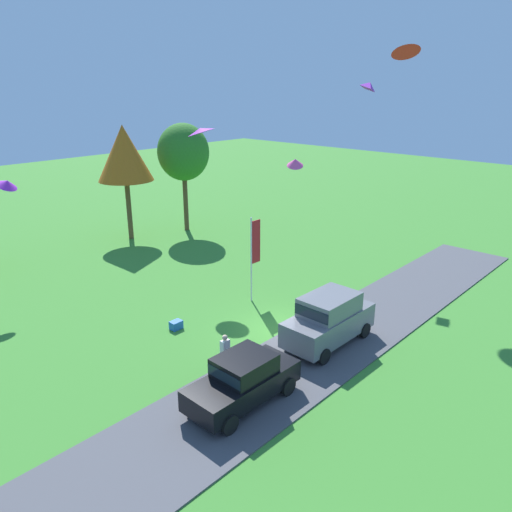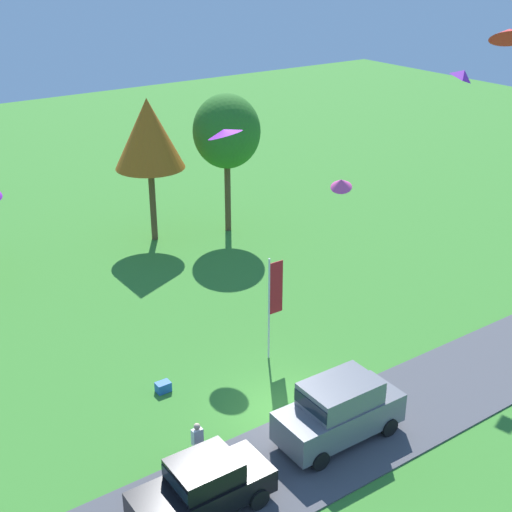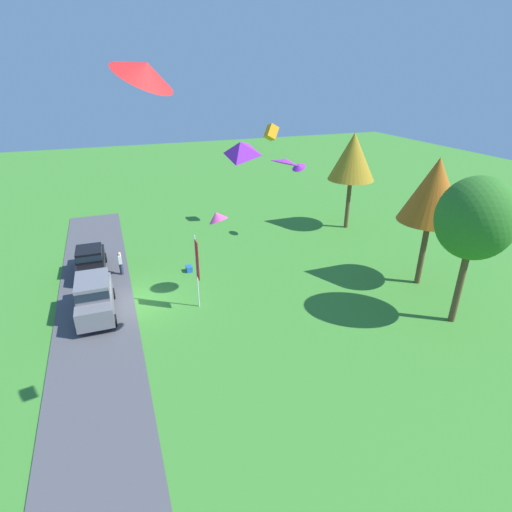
{
  "view_description": "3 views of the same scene",
  "coord_description": "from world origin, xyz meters",
  "px_view_note": "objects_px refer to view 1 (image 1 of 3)",
  "views": [
    {
      "loc": [
        -16.1,
        -13.38,
        11.03
      ],
      "look_at": [
        2.66,
        3.85,
        2.13
      ],
      "focal_mm": 35.0,
      "sensor_mm": 36.0,
      "label": 1
    },
    {
      "loc": [
        -13.46,
        -17.35,
        16.21
      ],
      "look_at": [
        1.01,
        3.26,
        4.89
      ],
      "focal_mm": 50.0,
      "sensor_mm": 36.0,
      "label": 2
    },
    {
      "loc": [
        21.99,
        -0.64,
        12.7
      ],
      "look_at": [
        1.87,
        6.85,
        2.82
      ],
      "focal_mm": 28.0,
      "sensor_mm": 36.0,
      "label": 3
    }
  ],
  "objects_px": {
    "kite_delta_high_left": "(201,130)",
    "kite_delta_near_flag": "(7,183)",
    "tree_lone_near": "(124,153)",
    "kite_delta_trailing_tail": "(295,162)",
    "cooler_box": "(176,325)",
    "kite_diamond_over_trees": "(370,86)",
    "tree_far_left": "(183,152)",
    "flag_banner": "(254,248)",
    "kite_delta_low_drifter": "(406,49)",
    "car_sedan_near_entrance": "(243,378)",
    "car_suv_mid_row": "(329,317)",
    "person_watching_sky": "(225,354)"
  },
  "relations": [
    {
      "from": "kite_delta_trailing_tail",
      "to": "kite_delta_low_drifter",
      "type": "relative_size",
      "value": 0.57
    },
    {
      "from": "tree_far_left",
      "to": "flag_banner",
      "type": "bearing_deg",
      "value": -115.49
    },
    {
      "from": "kite_delta_near_flag",
      "to": "kite_delta_trailing_tail",
      "type": "bearing_deg",
      "value": -39.86
    },
    {
      "from": "car_sedan_near_entrance",
      "to": "person_watching_sky",
      "type": "height_order",
      "value": "car_sedan_near_entrance"
    },
    {
      "from": "cooler_box",
      "to": "kite_delta_trailing_tail",
      "type": "height_order",
      "value": "kite_delta_trailing_tail"
    },
    {
      "from": "person_watching_sky",
      "to": "kite_delta_high_left",
      "type": "relative_size",
      "value": 1.08
    },
    {
      "from": "kite_delta_near_flag",
      "to": "kite_delta_low_drifter",
      "type": "bearing_deg",
      "value": -36.64
    },
    {
      "from": "car_sedan_near_entrance",
      "to": "flag_banner",
      "type": "distance_m",
      "value": 9.41
    },
    {
      "from": "tree_far_left",
      "to": "car_suv_mid_row",
      "type": "bearing_deg",
      "value": -111.97
    },
    {
      "from": "flag_banner",
      "to": "kite_delta_near_flag",
      "type": "distance_m",
      "value": 13.19
    },
    {
      "from": "tree_lone_near",
      "to": "kite_delta_near_flag",
      "type": "distance_m",
      "value": 10.72
    },
    {
      "from": "tree_lone_near",
      "to": "kite_delta_trailing_tail",
      "type": "distance_m",
      "value": 14.06
    },
    {
      "from": "flag_banner",
      "to": "kite_delta_high_left",
      "type": "relative_size",
      "value": 2.91
    },
    {
      "from": "cooler_box",
      "to": "kite_delta_low_drifter",
      "type": "relative_size",
      "value": 0.35
    },
    {
      "from": "car_sedan_near_entrance",
      "to": "kite_diamond_over_trees",
      "type": "distance_m",
      "value": 20.08
    },
    {
      "from": "cooler_box",
      "to": "car_suv_mid_row",
      "type": "bearing_deg",
      "value": -58.86
    },
    {
      "from": "person_watching_sky",
      "to": "tree_far_left",
      "type": "relative_size",
      "value": 0.21
    },
    {
      "from": "tree_lone_near",
      "to": "kite_delta_high_left",
      "type": "height_order",
      "value": "kite_delta_high_left"
    },
    {
      "from": "kite_diamond_over_trees",
      "to": "kite_delta_near_flag",
      "type": "bearing_deg",
      "value": 149.09
    },
    {
      "from": "kite_delta_high_left",
      "to": "kite_delta_trailing_tail",
      "type": "xyz_separation_m",
      "value": [
        2.79,
        -4.54,
        -1.61
      ]
    },
    {
      "from": "cooler_box",
      "to": "kite_delta_trailing_tail",
      "type": "bearing_deg",
      "value": -0.45
    },
    {
      "from": "car_sedan_near_entrance",
      "to": "kite_delta_low_drifter",
      "type": "xyz_separation_m",
      "value": [
        16.28,
        3.21,
        11.71
      ]
    },
    {
      "from": "kite_delta_low_drifter",
      "to": "tree_lone_near",
      "type": "bearing_deg",
      "value": 113.34
    },
    {
      "from": "kite_diamond_over_trees",
      "to": "kite_delta_trailing_tail",
      "type": "xyz_separation_m",
      "value": [
        -5.96,
        0.82,
        -3.95
      ]
    },
    {
      "from": "kite_delta_high_left",
      "to": "kite_delta_near_flag",
      "type": "bearing_deg",
      "value": 149.7
    },
    {
      "from": "tree_far_left",
      "to": "kite_delta_near_flag",
      "type": "relative_size",
      "value": 7.54
    },
    {
      "from": "car_suv_mid_row",
      "to": "kite_delta_high_left",
      "type": "height_order",
      "value": "kite_delta_high_left"
    },
    {
      "from": "kite_delta_near_flag",
      "to": "car_suv_mid_row",
      "type": "bearing_deg",
      "value": -67.19
    },
    {
      "from": "kite_diamond_over_trees",
      "to": "kite_delta_low_drifter",
      "type": "relative_size",
      "value": 0.52
    },
    {
      "from": "cooler_box",
      "to": "person_watching_sky",
      "type": "bearing_deg",
      "value": -103.51
    },
    {
      "from": "car_sedan_near_entrance",
      "to": "kite_delta_trailing_tail",
      "type": "xyz_separation_m",
      "value": [
        10.7,
        6.29,
        5.83
      ]
    },
    {
      "from": "cooler_box",
      "to": "kite_diamond_over_trees",
      "type": "relative_size",
      "value": 0.68
    },
    {
      "from": "car_suv_mid_row",
      "to": "kite_delta_trailing_tail",
      "type": "xyz_separation_m",
      "value": [
        5.01,
        6.02,
        5.58
      ]
    },
    {
      "from": "car_suv_mid_row",
      "to": "cooler_box",
      "type": "height_order",
      "value": "car_suv_mid_row"
    },
    {
      "from": "kite_diamond_over_trees",
      "to": "kite_delta_low_drifter",
      "type": "distance_m",
      "value": 2.99
    },
    {
      "from": "kite_delta_near_flag",
      "to": "kite_delta_trailing_tail",
      "type": "height_order",
      "value": "kite_delta_trailing_tail"
    },
    {
      "from": "kite_diamond_over_trees",
      "to": "kite_delta_trailing_tail",
      "type": "distance_m",
      "value": 7.2
    },
    {
      "from": "kite_delta_trailing_tail",
      "to": "kite_delta_low_drifter",
      "type": "bearing_deg",
      "value": -28.95
    },
    {
      "from": "kite_delta_high_left",
      "to": "car_sedan_near_entrance",
      "type": "bearing_deg",
      "value": -126.14
    },
    {
      "from": "kite_delta_low_drifter",
      "to": "kite_diamond_over_trees",
      "type": "bearing_deg",
      "value": 80.37
    },
    {
      "from": "kite_diamond_over_trees",
      "to": "kite_delta_near_flag",
      "type": "distance_m",
      "value": 21.03
    },
    {
      "from": "tree_lone_near",
      "to": "kite_delta_high_left",
      "type": "bearing_deg",
      "value": -96.2
    },
    {
      "from": "kite_delta_low_drifter",
      "to": "kite_delta_high_left",
      "type": "bearing_deg",
      "value": 137.64
    },
    {
      "from": "flag_banner",
      "to": "car_sedan_near_entrance",
      "type": "bearing_deg",
      "value": -139.71
    },
    {
      "from": "car_sedan_near_entrance",
      "to": "tree_lone_near",
      "type": "bearing_deg",
      "value": 66.18
    },
    {
      "from": "kite_delta_low_drifter",
      "to": "flag_banner",
      "type": "bearing_deg",
      "value": 163.4
    },
    {
      "from": "tree_lone_near",
      "to": "kite_delta_trailing_tail",
      "type": "relative_size",
      "value": 9.13
    },
    {
      "from": "car_suv_mid_row",
      "to": "kite_delta_low_drifter",
      "type": "relative_size",
      "value": 2.92
    },
    {
      "from": "cooler_box",
      "to": "flag_banner",
      "type": "bearing_deg",
      "value": -4.52
    },
    {
      "from": "tree_lone_near",
      "to": "kite_delta_near_flag",
      "type": "relative_size",
      "value": 7.59
    }
  ]
}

